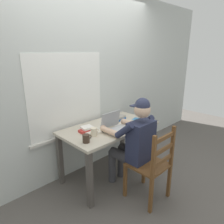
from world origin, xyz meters
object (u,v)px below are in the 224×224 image
at_px(coffee_mug_white, 94,132).
at_px(book_stack_side, 87,129).
at_px(wooden_chair, 152,165).
at_px(computer_mouse, 132,125).
at_px(desk, 109,134).
at_px(landscape_photo_print, 136,119).
at_px(seated_person, 134,141).
at_px(book_stack_main, 119,118).
at_px(laptop, 115,126).
at_px(coffee_mug_spare, 145,119).
at_px(coffee_mug_dark, 86,138).

distance_m(coffee_mug_white, book_stack_side, 0.18).
bearing_deg(wooden_chair, computer_mouse, 65.70).
bearing_deg(desk, landscape_photo_print, -5.88).
height_order(seated_person, book_stack_main, seated_person).
xyz_separation_m(coffee_mug_white, landscape_photo_print, (0.86, 0.04, -0.05)).
bearing_deg(book_stack_side, seated_person, -57.86).
bearing_deg(book_stack_side, laptop, -36.87).
distance_m(desk, computer_mouse, 0.33).
height_order(coffee_mug_spare, book_stack_side, coffee_mug_spare).
height_order(laptop, coffee_mug_spare, laptop).
height_order(computer_mouse, landscape_photo_print, computer_mouse).
bearing_deg(coffee_mug_white, coffee_mug_spare, -8.67).
bearing_deg(landscape_photo_print, coffee_mug_spare, -108.18).
distance_m(wooden_chair, coffee_mug_white, 0.79).
bearing_deg(book_stack_main, coffee_mug_spare, -59.12).
xyz_separation_m(laptop, book_stack_main, (0.34, 0.24, -0.03)).
xyz_separation_m(book_stack_main, landscape_photo_print, (0.20, -0.16, -0.03)).
relative_size(computer_mouse, landscape_photo_print, 0.77).
xyz_separation_m(wooden_chair, book_stack_main, (0.31, 0.82, 0.32)).
bearing_deg(coffee_mug_dark, coffee_mug_spare, -2.87).
bearing_deg(landscape_photo_print, seated_person, -158.97).
xyz_separation_m(desk, coffee_mug_dark, (-0.53, -0.17, 0.15)).
distance_m(desk, coffee_mug_white, 0.40).
bearing_deg(coffee_mug_spare, book_stack_side, 159.62).
distance_m(desk, laptop, 0.21).
xyz_separation_m(coffee_mug_dark, landscape_photo_print, (1.04, 0.12, -0.05)).
bearing_deg(coffee_mug_spare, wooden_chair, -135.65).
bearing_deg(laptop, coffee_mug_spare, -9.32).
bearing_deg(coffee_mug_dark, seated_person, -26.36).
height_order(desk, computer_mouse, computer_mouse).
relative_size(computer_mouse, book_stack_side, 0.51).
height_order(laptop, book_stack_side, laptop).
relative_size(laptop, coffee_mug_white, 2.83).
height_order(desk, book_stack_side, book_stack_side).
bearing_deg(coffee_mug_spare, laptop, 170.68).
relative_size(book_stack_side, landscape_photo_print, 1.52).
bearing_deg(coffee_mug_white, computer_mouse, -9.75).
relative_size(desk, laptop, 4.00).
relative_size(computer_mouse, coffee_mug_spare, 0.80).
bearing_deg(book_stack_side, coffee_mug_white, -98.21).
xyz_separation_m(seated_person, computer_mouse, (0.24, 0.24, 0.08)).
distance_m(laptop, landscape_photo_print, 0.55).
relative_size(seated_person, computer_mouse, 12.41).
bearing_deg(coffee_mug_dark, coffee_mug_white, 23.66).
relative_size(coffee_mug_white, landscape_photo_print, 0.90).
bearing_deg(laptop, coffee_mug_white, 172.41).
relative_size(coffee_mug_dark, book_stack_main, 0.64).
bearing_deg(coffee_mug_spare, seated_person, -157.18).
relative_size(coffee_mug_spare, book_stack_main, 0.67).
height_order(laptop, computer_mouse, laptop).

